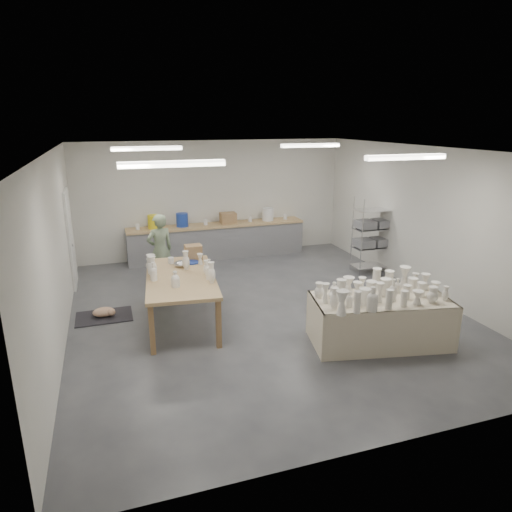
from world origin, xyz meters
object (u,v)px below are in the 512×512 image
object	(u,v)px
drying_table	(379,318)
red_stool	(160,269)
potter	(160,250)
work_table	(181,274)

from	to	relation	value
drying_table	red_stool	world-z (taller)	drying_table
drying_table	potter	distance (m)	4.91
potter	red_stool	world-z (taller)	potter
drying_table	potter	bearing A→B (deg)	139.07
work_table	potter	world-z (taller)	potter
work_table	potter	bearing A→B (deg)	99.86
potter	work_table	bearing A→B (deg)	78.88
work_table	red_stool	distance (m)	2.33
work_table	red_stool	world-z (taller)	work_table
work_table	potter	distance (m)	1.98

